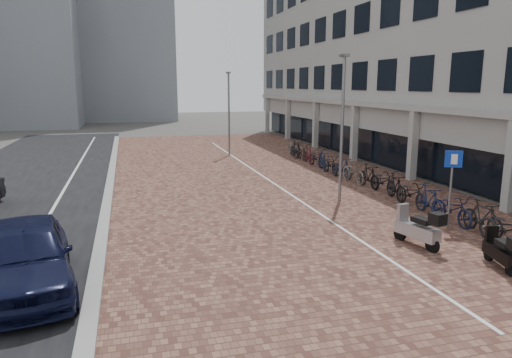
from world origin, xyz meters
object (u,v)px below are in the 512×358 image
object	(u,v)px
car_navy	(26,256)
parking_sign	(452,177)
scooter_front	(417,227)
scooter_mid	(501,250)

from	to	relation	value
car_navy	parking_sign	size ratio (longest dim) A/B	1.84
car_navy	parking_sign	bearing A→B (deg)	-3.18
car_navy	scooter_front	distance (m)	10.00
parking_sign	scooter_mid	bearing A→B (deg)	-82.27
scooter_mid	parking_sign	distance (m)	3.50
car_navy	scooter_mid	bearing A→B (deg)	-18.93
scooter_mid	parking_sign	size ratio (longest dim) A/B	0.57
car_navy	scooter_front	world-z (taller)	car_navy
scooter_front	parking_sign	world-z (taller)	parking_sign
parking_sign	car_navy	bearing A→B (deg)	-149.71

